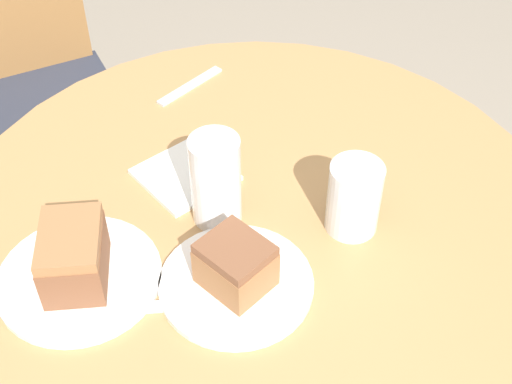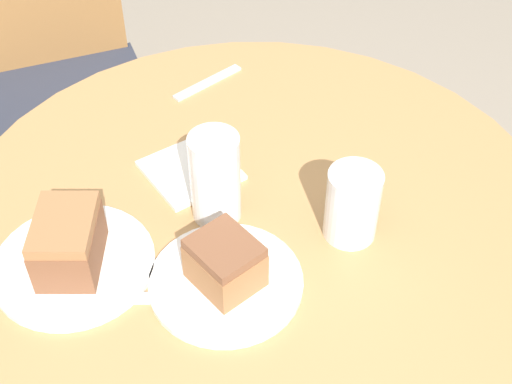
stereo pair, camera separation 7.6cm
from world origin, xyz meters
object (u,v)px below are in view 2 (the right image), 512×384
(cake_slice_far, at_px, (68,242))
(plate_far, at_px, (74,264))
(plate_near, at_px, (226,282))
(cake_slice_near, at_px, (225,263))
(chair, at_px, (55,66))
(glass_water, at_px, (215,181))
(glass_lemonade, at_px, (352,207))

(cake_slice_far, bearing_deg, plate_far, 90.00)
(plate_near, bearing_deg, cake_slice_near, 0.00)
(chair, relative_size, plate_far, 4.21)
(plate_far, distance_m, cake_slice_near, 0.23)
(plate_near, distance_m, cake_slice_far, 0.23)
(plate_far, xyz_separation_m, glass_water, (0.23, -0.00, 0.06))
(plate_near, xyz_separation_m, cake_slice_far, (-0.18, 0.13, 0.05))
(cake_slice_near, bearing_deg, glass_water, 69.17)
(chair, distance_m, plate_near, 1.05)
(plate_near, relative_size, plate_far, 0.94)
(plate_near, height_order, glass_lemonade, glass_lemonade)
(cake_slice_far, bearing_deg, cake_slice_near, -36.68)
(chair, height_order, plate_near, chair)
(glass_lemonade, xyz_separation_m, glass_water, (-0.16, 0.13, 0.02))
(cake_slice_far, xyz_separation_m, glass_lemonade, (0.39, -0.13, -0.00))
(plate_near, bearing_deg, glass_lemonade, 0.72)
(plate_near, distance_m, cake_slice_near, 0.04)
(glass_water, bearing_deg, cake_slice_far, 179.62)
(glass_lemonade, bearing_deg, chair, 101.07)
(cake_slice_near, bearing_deg, cake_slice_far, 143.32)
(plate_near, height_order, cake_slice_far, cake_slice_far)
(plate_far, bearing_deg, cake_slice_far, -90.00)
(plate_near, relative_size, cake_slice_far, 1.53)
(chair, height_order, cake_slice_far, chair)
(cake_slice_near, distance_m, glass_water, 0.14)
(plate_far, height_order, cake_slice_near, cake_slice_near)
(cake_slice_near, relative_size, glass_water, 0.71)
(plate_far, bearing_deg, glass_lemonade, -18.59)
(cake_slice_near, distance_m, cake_slice_far, 0.22)
(plate_near, bearing_deg, plate_far, 143.32)
(plate_far, relative_size, glass_lemonade, 2.00)
(chair, relative_size, glass_lemonade, 8.41)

